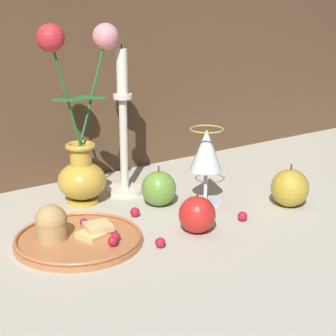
% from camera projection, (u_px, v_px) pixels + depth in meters
% --- Properties ---
extents(ground_plane, '(2.40, 2.40, 0.00)m').
position_uv_depth(ground_plane, '(176.00, 214.00, 1.14)').
color(ground_plane, '#B7B2A3').
rests_on(ground_plane, ground).
extents(vase, '(0.17, 0.10, 0.37)m').
position_uv_depth(vase, '(81.00, 145.00, 1.16)').
color(vase, gold).
rests_on(vase, ground_plane).
extents(plate_with_pastries, '(0.23, 0.23, 0.07)m').
position_uv_depth(plate_with_pastries, '(73.00, 235.00, 1.00)').
color(plate_with_pastries, '#B77042').
rests_on(plate_with_pastries, ground_plane).
extents(wine_glass, '(0.07, 0.07, 0.16)m').
position_uv_depth(wine_glass, '(206.00, 153.00, 1.17)').
color(wine_glass, silver).
rests_on(wine_glass, ground_plane).
extents(candlestick, '(0.08, 0.08, 0.33)m').
position_uv_depth(candlestick, '(124.00, 138.00, 1.23)').
color(candlestick, silver).
rests_on(candlestick, ground_plane).
extents(apple_beside_vase, '(0.08, 0.08, 0.09)m').
position_uv_depth(apple_beside_vase, '(290.00, 188.00, 1.17)').
color(apple_beside_vase, '#B2932D').
rests_on(apple_beside_vase, ground_plane).
extents(apple_near_glass, '(0.07, 0.07, 0.08)m').
position_uv_depth(apple_near_glass, '(197.00, 215.00, 1.04)').
color(apple_near_glass, red).
rests_on(apple_near_glass, ground_plane).
extents(apple_at_table_edge, '(0.07, 0.07, 0.09)m').
position_uv_depth(apple_at_table_edge, '(160.00, 188.00, 1.18)').
color(apple_at_table_edge, '#669938').
rests_on(apple_at_table_edge, ground_plane).
extents(berry_near_plate, '(0.02, 0.02, 0.02)m').
position_uv_depth(berry_near_plate, '(135.00, 212.00, 1.12)').
color(berry_near_plate, '#AD192D').
rests_on(berry_near_plate, ground_plane).
extents(berry_front_center, '(0.02, 0.02, 0.02)m').
position_uv_depth(berry_front_center, '(242.00, 216.00, 1.10)').
color(berry_front_center, '#AD192D').
rests_on(berry_front_center, ground_plane).
extents(berry_by_glass_stem, '(0.02, 0.02, 0.02)m').
position_uv_depth(berry_by_glass_stem, '(160.00, 243.00, 0.98)').
color(berry_by_glass_stem, '#AD192D').
rests_on(berry_by_glass_stem, ground_plane).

